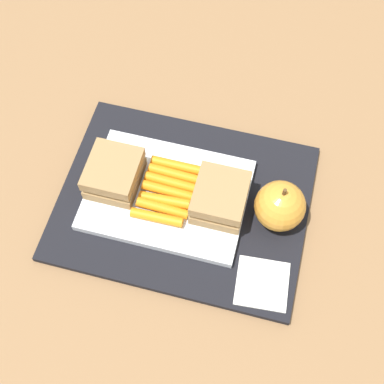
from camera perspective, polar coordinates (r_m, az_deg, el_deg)
ground_plane at (r=0.79m, az=-0.88°, el=-1.24°), size 2.40×2.40×0.00m
lunchbag_mat at (r=0.78m, az=-0.89°, el=-1.07°), size 0.36×0.28×0.01m
food_tray at (r=0.78m, az=-2.68°, el=-0.29°), size 0.23×0.17×0.01m
sandwich_half_left at (r=0.77m, az=-8.37°, el=1.97°), size 0.07×0.08×0.04m
sandwich_half_right at (r=0.74m, az=3.03°, el=-0.62°), size 0.07×0.08×0.04m
carrot_sticks_bundle at (r=0.77m, az=-2.65°, el=0.14°), size 0.08×0.10×0.02m
apple at (r=0.74m, az=9.39°, el=-1.49°), size 0.07×0.07×0.08m
paper_napkin at (r=0.73m, az=7.51°, el=-9.69°), size 0.08×0.08×0.00m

